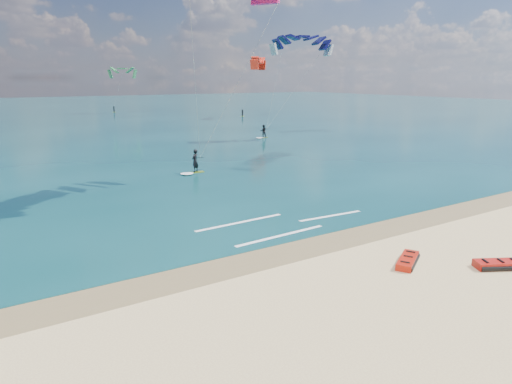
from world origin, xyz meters
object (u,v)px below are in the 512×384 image
Objects in this scene: packed_kite_mid at (497,268)px; kitesurfer_far at (284,79)px; kitesurfer_main at (217,55)px; packed_kite_left at (407,264)px.

kitesurfer_far is at bearing 95.17° from packed_kite_mid.
kitesurfer_main reaches higher than kitesurfer_far.
packed_kite_left is 1.05× the size of packed_kite_mid.
packed_kite_mid is 45.44m from kitesurfer_far.
packed_kite_mid is 0.15× the size of kitesurfer_far.
kitesurfer_far reaches higher than packed_kite_left.
kitesurfer_main is at bearing -143.86° from kitesurfer_far.
packed_kite_mid is 0.12× the size of kitesurfer_main.
kitesurfer_main is at bearing 57.23° from packed_kite_left.
packed_kite_left is at bearing -125.24° from kitesurfer_far.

